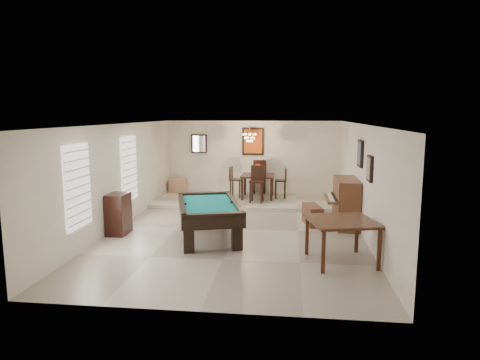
% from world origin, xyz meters
% --- Properties ---
extents(ground_plane, '(6.00, 9.00, 0.02)m').
position_xyz_m(ground_plane, '(0.00, 0.00, -0.01)').
color(ground_plane, beige).
extents(wall_back, '(6.00, 0.04, 2.60)m').
position_xyz_m(wall_back, '(0.00, 4.50, 1.30)').
color(wall_back, silver).
rests_on(wall_back, ground_plane).
extents(wall_front, '(6.00, 0.04, 2.60)m').
position_xyz_m(wall_front, '(0.00, -4.50, 1.30)').
color(wall_front, silver).
rests_on(wall_front, ground_plane).
extents(wall_left, '(0.04, 9.00, 2.60)m').
position_xyz_m(wall_left, '(-3.00, 0.00, 1.30)').
color(wall_left, silver).
rests_on(wall_left, ground_plane).
extents(wall_right, '(0.04, 9.00, 2.60)m').
position_xyz_m(wall_right, '(3.00, 0.00, 1.30)').
color(wall_right, silver).
rests_on(wall_right, ground_plane).
extents(ceiling, '(6.00, 9.00, 0.04)m').
position_xyz_m(ceiling, '(0.00, 0.00, 2.60)').
color(ceiling, white).
rests_on(ceiling, wall_back).
extents(dining_step, '(6.00, 2.50, 0.12)m').
position_xyz_m(dining_step, '(0.00, 3.25, 0.06)').
color(dining_step, beige).
rests_on(dining_step, ground_plane).
extents(window_left_front, '(0.06, 1.00, 1.70)m').
position_xyz_m(window_left_front, '(-2.97, -2.20, 1.40)').
color(window_left_front, white).
rests_on(window_left_front, wall_left).
extents(window_left_rear, '(0.06, 1.00, 1.70)m').
position_xyz_m(window_left_rear, '(-2.97, 0.60, 1.40)').
color(window_left_rear, white).
rests_on(window_left_rear, wall_left).
extents(pool_table, '(1.94, 2.70, 0.81)m').
position_xyz_m(pool_table, '(-0.56, -0.81, 0.40)').
color(pool_table, black).
rests_on(pool_table, ground_plane).
extents(square_table, '(1.47, 1.47, 0.84)m').
position_xyz_m(square_table, '(2.29, -2.10, 0.42)').
color(square_table, '#381A0E').
rests_on(square_table, ground_plane).
extents(upright_piano, '(0.82, 1.47, 1.22)m').
position_xyz_m(upright_piano, '(2.57, 0.65, 0.61)').
color(upright_piano, brown).
rests_on(upright_piano, ground_plane).
extents(piano_bench, '(0.53, 0.95, 0.50)m').
position_xyz_m(piano_bench, '(1.88, 0.72, 0.25)').
color(piano_bench, '#5E2D1E').
rests_on(piano_bench, ground_plane).
extents(apothecary_chest, '(0.43, 0.65, 0.98)m').
position_xyz_m(apothecary_chest, '(-2.76, -0.73, 0.49)').
color(apothecary_chest, black).
rests_on(apothecary_chest, ground_plane).
extents(dining_table, '(1.07, 1.07, 0.87)m').
position_xyz_m(dining_table, '(0.24, 3.48, 0.56)').
color(dining_table, black).
rests_on(dining_table, dining_step).
extents(flower_vase, '(0.19, 0.19, 0.26)m').
position_xyz_m(flower_vase, '(0.24, 3.48, 1.12)').
color(flower_vase, red).
rests_on(flower_vase, dining_table).
extents(dining_chair_south, '(0.45, 0.45, 1.14)m').
position_xyz_m(dining_chair_south, '(0.27, 2.74, 0.69)').
color(dining_chair_south, black).
rests_on(dining_chair_south, dining_step).
extents(dining_chair_north, '(0.49, 0.49, 1.18)m').
position_xyz_m(dining_chair_north, '(0.24, 4.23, 0.71)').
color(dining_chair_north, black).
rests_on(dining_chair_north, dining_step).
extents(dining_chair_west, '(0.41, 0.41, 1.01)m').
position_xyz_m(dining_chair_west, '(-0.47, 3.48, 0.63)').
color(dining_chair_west, black).
rests_on(dining_chair_west, dining_step).
extents(dining_chair_east, '(0.39, 0.39, 0.99)m').
position_xyz_m(dining_chair_east, '(0.98, 3.51, 0.62)').
color(dining_chair_east, black).
rests_on(dining_chair_east, dining_step).
extents(corner_bench, '(0.56, 0.63, 0.47)m').
position_xyz_m(corner_bench, '(-2.63, 4.19, 0.36)').
color(corner_bench, tan).
rests_on(corner_bench, dining_step).
extents(chandelier, '(0.44, 0.44, 0.60)m').
position_xyz_m(chandelier, '(0.00, 3.20, 2.20)').
color(chandelier, '#FFE5B2').
rests_on(chandelier, ceiling).
extents(back_painting, '(0.75, 0.06, 0.95)m').
position_xyz_m(back_painting, '(0.00, 4.46, 1.90)').
color(back_painting, '#D84C14').
rests_on(back_painting, wall_back).
extents(back_mirror, '(0.55, 0.06, 0.65)m').
position_xyz_m(back_mirror, '(-1.90, 4.46, 1.80)').
color(back_mirror, white).
rests_on(back_mirror, wall_back).
extents(right_picture_upper, '(0.06, 0.55, 0.65)m').
position_xyz_m(right_picture_upper, '(2.96, 0.30, 1.90)').
color(right_picture_upper, slate).
rests_on(right_picture_upper, wall_right).
extents(right_picture_lower, '(0.06, 0.45, 0.55)m').
position_xyz_m(right_picture_lower, '(2.96, -1.00, 1.70)').
color(right_picture_lower, gray).
rests_on(right_picture_lower, wall_right).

